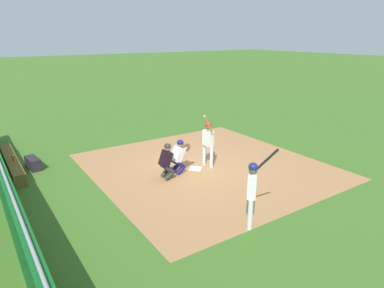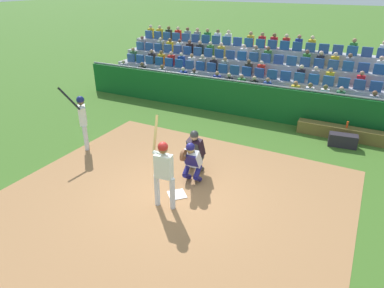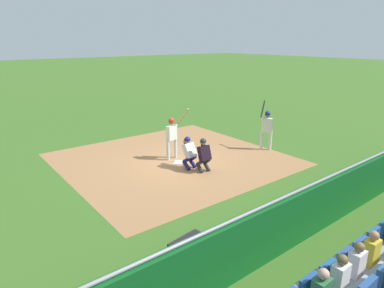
% 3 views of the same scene
% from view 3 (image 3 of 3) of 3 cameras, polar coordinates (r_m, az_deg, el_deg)
% --- Properties ---
extents(ground_plane, '(160.00, 160.00, 0.00)m').
position_cam_3_polar(ground_plane, '(13.58, -2.13, -3.16)').
color(ground_plane, '#3D6723').
extents(infield_dirt_patch, '(8.55, 8.21, 0.01)m').
position_cam_3_polar(infield_dirt_patch, '(13.96, -3.35, -2.58)').
color(infield_dirt_patch, '#A67349').
rests_on(infield_dirt_patch, ground_plane).
extents(home_plate_marker, '(0.62, 0.62, 0.02)m').
position_cam_3_polar(home_plate_marker, '(13.57, -2.13, -3.10)').
color(home_plate_marker, white).
rests_on(home_plate_marker, infield_dirt_patch).
extents(batter_at_plate, '(0.78, 0.69, 2.15)m').
position_cam_3_polar(batter_at_plate, '(13.68, -3.41, 1.74)').
color(batter_at_plate, silver).
rests_on(batter_at_plate, ground_plane).
extents(catcher_crouching, '(0.48, 0.73, 1.26)m').
position_cam_3_polar(catcher_crouching, '(12.78, -0.52, -1.12)').
color(catcher_crouching, navy).
rests_on(catcher_crouching, ground_plane).
extents(home_plate_umpire, '(0.50, 0.50, 1.31)m').
position_cam_3_polar(home_plate_umpire, '(12.44, 1.99, -1.63)').
color(home_plate_umpire, '#2B2C2C').
rests_on(home_plate_umpire, ground_plane).
extents(dugout_wall, '(16.22, 0.24, 1.43)m').
position_cam_3_polar(dugout_wall, '(9.45, 21.19, -9.44)').
color(dugout_wall, '#11581F').
rests_on(dugout_wall, ground_plane).
extents(dugout_bench, '(4.00, 0.40, 0.44)m').
position_cam_3_polar(dugout_bench, '(7.40, -0.15, -20.48)').
color(dugout_bench, brown).
rests_on(dugout_bench, ground_plane).
extents(water_bottle_on_bench, '(0.07, 0.07, 0.23)m').
position_cam_3_polar(water_bottle_on_bench, '(7.42, 2.08, -17.15)').
color(water_bottle_on_bench, '#DA471B').
rests_on(water_bottle_on_bench, dugout_bench).
extents(equipment_duffel_bag, '(0.93, 0.47, 0.43)m').
position_cam_3_polar(equipment_duffel_bag, '(8.02, -0.82, -17.14)').
color(equipment_duffel_bag, '#252027').
rests_on(equipment_duffel_bag, ground_plane).
extents(on_deck_batter, '(0.60, 0.75, 2.14)m').
position_cam_3_polar(on_deck_batter, '(15.21, 12.54, 3.03)').
color(on_deck_batter, silver).
rests_on(on_deck_batter, ground_plane).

